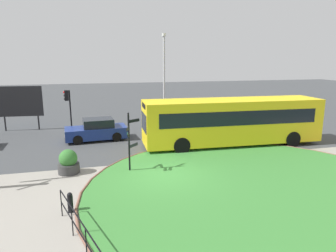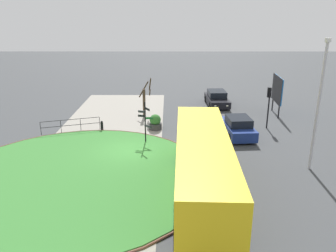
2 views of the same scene
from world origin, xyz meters
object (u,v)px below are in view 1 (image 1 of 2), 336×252
object	(u,v)px
signpost_directional	(130,139)
bollard_foreground	(70,202)
bus_yellow	(232,121)
planter_near_signpost	(68,163)
traffic_light_near	(68,102)
car_near_lane	(97,130)
lamppost_tall	(164,78)
billboard_left	(20,102)

from	to	relation	value
signpost_directional	bollard_foreground	world-z (taller)	signpost_directional
bus_yellow	planter_near_signpost	distance (m)	10.44
bus_yellow	traffic_light_near	world-z (taller)	traffic_light_near
signpost_directional	traffic_light_near	bearing A→B (deg)	110.06
car_near_lane	signpost_directional	bearing A→B (deg)	97.89
bollard_foreground	lamppost_tall	xyz separation A→B (m)	(6.77, 13.51, 3.64)
signpost_directional	car_near_lane	distance (m)	6.96
car_near_lane	lamppost_tall	world-z (taller)	lamppost_tall
bus_yellow	traffic_light_near	distance (m)	12.19
bollard_foreground	traffic_light_near	bearing A→B (deg)	93.45
traffic_light_near	billboard_left	world-z (taller)	billboard_left
billboard_left	planter_near_signpost	bearing A→B (deg)	-64.32
billboard_left	car_near_lane	bearing A→B (deg)	-34.09
signpost_directional	traffic_light_near	size ratio (longest dim) A/B	0.93
bus_yellow	billboard_left	size ratio (longest dim) A/B	3.32
bollard_foreground	planter_near_signpost	bearing A→B (deg)	94.29
signpost_directional	bollard_foreground	xyz separation A→B (m)	(-2.66, -3.59, -1.29)
bus_yellow	billboard_left	distance (m)	16.27
traffic_light_near	planter_near_signpost	world-z (taller)	traffic_light_near
bollard_foreground	planter_near_signpost	xyz separation A→B (m)	(-0.31, 4.15, 0.14)
billboard_left	bollard_foreground	bearing A→B (deg)	-68.84
car_near_lane	lamppost_tall	size ratio (longest dim) A/B	0.57
lamppost_tall	billboard_left	xyz separation A→B (m)	(-11.25, 1.31, -1.80)
car_near_lane	billboard_left	distance (m)	7.39
bus_yellow	billboard_left	bearing A→B (deg)	-27.03
car_near_lane	billboard_left	world-z (taller)	billboard_left
traffic_light_near	billboard_left	bearing A→B (deg)	-22.63
car_near_lane	lamppost_tall	distance (m)	7.25
car_near_lane	planter_near_signpost	xyz separation A→B (m)	(-1.50, -6.18, -0.15)
traffic_light_near	bus_yellow	bearing A→B (deg)	152.86
bollard_foreground	signpost_directional	bearing A→B (deg)	53.50
signpost_directional	bollard_foreground	distance (m)	4.65
billboard_left	planter_near_signpost	size ratio (longest dim) A/B	2.87
car_near_lane	traffic_light_near	bearing A→B (deg)	-58.37
bus_yellow	lamppost_tall	distance (m)	7.66
lamppost_tall	billboard_left	size ratio (longest dim) A/B	2.15
car_near_lane	billboard_left	bearing A→B (deg)	-42.90
billboard_left	planter_near_signpost	world-z (taller)	billboard_left
billboard_left	signpost_directional	bearing A→B (deg)	-53.21
signpost_directional	car_near_lane	world-z (taller)	signpost_directional
car_near_lane	billboard_left	xyz separation A→B (m)	(-5.66, 4.50, 1.55)
lamppost_tall	billboard_left	bearing A→B (deg)	173.37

